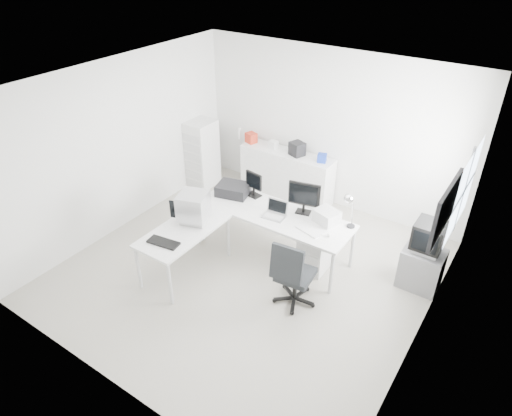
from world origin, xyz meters
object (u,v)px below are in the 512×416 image
Objects in this scene: laser_printer at (327,216)px; crt_monitor at (193,207)px; side_desk at (185,250)px; drawer_pedestal at (316,251)px; filing_cabinet at (202,154)px; tv_cabinet at (421,268)px; laptop at (274,211)px; inkjet_printer at (233,189)px; crt_tv at (429,238)px; lcd_monitor_small at (254,185)px; office_chair at (296,271)px; main_desk at (274,233)px; sideboard at (286,174)px; lcd_monitor_large at (304,198)px.

crt_monitor is (-1.60, -1.07, 0.16)m from laser_printer.
side_desk is 0.68m from crt_monitor.
laser_printer reaches higher than drawer_pedestal.
side_desk is 2.72m from filing_cabinet.
tv_cabinet is (2.98, 1.62, -0.07)m from side_desk.
tv_cabinet is 4.56m from filing_cabinet.
crt_monitor is (-0.90, -0.75, 0.14)m from laptop.
crt_tv is (2.98, 0.42, -0.01)m from inkjet_printer.
side_desk is at bearing -92.62° from lcd_monitor_small.
lcd_monitor_small is 1.75m from office_chair.
inkjet_printer is 0.92m from laptop.
crt_tv is at bearing 13.80° from main_desk.
tv_cabinet is 3.13m from sideboard.
drawer_pedestal is 1.82× the size of laser_printer.
crt_monitor is at bearing -127.60° from laser_printer.
side_desk is 4.24× the size of laser_printer.
office_chair is at bearing -46.36° from laptop.
main_desk is 1.36m from crt_monitor.
main_desk is at bearing -157.38° from lcd_monitor_large.
inkjet_printer is 3.01m from crt_tv.
main_desk is 2.24m from crt_tv.
main_desk is 4.81× the size of lcd_monitor_large.
lcd_monitor_large is 1.51× the size of laser_printer.
inkjet_printer is 0.96m from crt_monitor.
crt_monitor reaches higher than main_desk.
lcd_monitor_small is 1.17× the size of laptop.
sideboard is at bearing 155.12° from laser_printer.
lcd_monitor_small is (-1.25, 0.20, 0.65)m from drawer_pedestal.
side_desk is 2.83× the size of inkjet_printer.
laser_printer is (1.30, -0.03, -0.10)m from lcd_monitor_small.
laptop is at bearing 48.01° from side_desk.
inkjet_printer is 1.47× the size of laptop.
filing_cabinet reaches higher than lcd_monitor_small.
crt_monitor reaches higher than laptop.
sideboard is (0.08, 1.57, -0.39)m from inkjet_printer.
crt_tv is (2.98, 1.37, -0.17)m from crt_monitor.
lcd_monitor_small is 0.79× the size of crt_tv.
lcd_monitor_large is 1.93m from tv_cabinet.
tv_cabinet is at bearing 0.00° from crt_tv.
laser_printer is (0.70, 0.32, -0.01)m from laptop.
drawer_pedestal is at bearing 36.57° from side_desk.
crt_tv is (0.00, 0.00, 0.53)m from tv_cabinet.
side_desk is 0.78× the size of sideboard.
crt_monitor reaches higher than laser_printer.
inkjet_printer is 0.82× the size of tv_cabinet.
laptop is (0.90, -0.20, 0.02)m from inkjet_printer.
lcd_monitor_small is at bearing 55.68° from crt_monitor.
crt_tv reaches higher than drawer_pedestal.
office_chair reaches higher than main_desk.
inkjet_printer reaches higher than sideboard.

